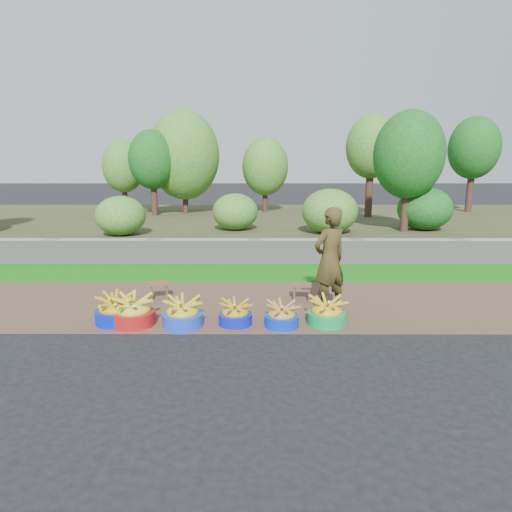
{
  "coord_description": "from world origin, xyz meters",
  "views": [
    {
      "loc": [
        0.05,
        -5.12,
        2.05
      ],
      "look_at": [
        0.03,
        1.3,
        0.75
      ],
      "focal_mm": 30.0,
      "sensor_mm": 36.0,
      "label": 1
    }
  ],
  "objects_px": {
    "basin_e": "(282,316)",
    "vendor_woman": "(330,260)",
    "basin_c": "(183,314)",
    "basin_b": "(134,312)",
    "stool_left": "(159,286)",
    "basin_d": "(235,314)",
    "basin_a": "(116,311)",
    "stool_right": "(302,287)",
    "basin_f": "(326,313)"
  },
  "relations": [
    {
      "from": "basin_e",
      "to": "vendor_woman",
      "type": "bearing_deg",
      "value": 41.82
    },
    {
      "from": "basin_c",
      "to": "vendor_woman",
      "type": "relative_size",
      "value": 0.35
    },
    {
      "from": "basin_b",
      "to": "stool_left",
      "type": "distance_m",
      "value": 1.15
    },
    {
      "from": "vendor_woman",
      "to": "basin_d",
      "type": "bearing_deg",
      "value": -9.31
    },
    {
      "from": "basin_b",
      "to": "basin_c",
      "type": "xyz_separation_m",
      "value": [
        0.66,
        -0.04,
        -0.01
      ]
    },
    {
      "from": "basin_a",
      "to": "stool_right",
      "type": "bearing_deg",
      "value": 21.31
    },
    {
      "from": "basin_f",
      "to": "vendor_woman",
      "type": "xyz_separation_m",
      "value": [
        0.12,
        0.57,
        0.61
      ]
    },
    {
      "from": "basin_c",
      "to": "basin_b",
      "type": "bearing_deg",
      "value": 176.13
    },
    {
      "from": "stool_left",
      "to": "vendor_woman",
      "type": "distance_m",
      "value": 2.72
    },
    {
      "from": "basin_b",
      "to": "stool_left",
      "type": "height_order",
      "value": "basin_b"
    },
    {
      "from": "basin_b",
      "to": "basin_c",
      "type": "distance_m",
      "value": 0.66
    },
    {
      "from": "stool_right",
      "to": "basin_e",
      "type": "bearing_deg",
      "value": -108.33
    },
    {
      "from": "basin_f",
      "to": "stool_left",
      "type": "height_order",
      "value": "basin_f"
    },
    {
      "from": "basin_b",
      "to": "basin_d",
      "type": "relative_size",
      "value": 1.23
    },
    {
      "from": "basin_c",
      "to": "stool_left",
      "type": "bearing_deg",
      "value": 116.05
    },
    {
      "from": "basin_d",
      "to": "basin_f",
      "type": "relative_size",
      "value": 0.89
    },
    {
      "from": "basin_b",
      "to": "stool_right",
      "type": "xyz_separation_m",
      "value": [
        2.34,
        1.09,
        0.05
      ]
    },
    {
      "from": "basin_f",
      "to": "stool_right",
      "type": "height_order",
      "value": "basin_f"
    },
    {
      "from": "basin_c",
      "to": "basin_e",
      "type": "distance_m",
      "value": 1.31
    },
    {
      "from": "basin_a",
      "to": "basin_f",
      "type": "xyz_separation_m",
      "value": [
        2.83,
        -0.05,
        -0.01
      ]
    },
    {
      "from": "basin_b",
      "to": "basin_f",
      "type": "distance_m",
      "value": 2.57
    },
    {
      "from": "basin_b",
      "to": "stool_left",
      "type": "relative_size",
      "value": 1.56
    },
    {
      "from": "basin_d",
      "to": "stool_left",
      "type": "distance_m",
      "value": 1.7
    },
    {
      "from": "basin_b",
      "to": "basin_f",
      "type": "relative_size",
      "value": 1.09
    },
    {
      "from": "basin_b",
      "to": "basin_e",
      "type": "bearing_deg",
      "value": -1.43
    },
    {
      "from": "basin_d",
      "to": "basin_e",
      "type": "distance_m",
      "value": 0.62
    },
    {
      "from": "basin_d",
      "to": "stool_left",
      "type": "xyz_separation_m",
      "value": [
        -1.27,
        1.12,
        0.09
      ]
    },
    {
      "from": "basin_b",
      "to": "basin_e",
      "type": "height_order",
      "value": "basin_b"
    },
    {
      "from": "basin_d",
      "to": "basin_b",
      "type": "bearing_deg",
      "value": -178.95
    },
    {
      "from": "basin_b",
      "to": "basin_a",
      "type": "bearing_deg",
      "value": 163.81
    },
    {
      "from": "basin_a",
      "to": "basin_c",
      "type": "relative_size",
      "value": 1.03
    },
    {
      "from": "basin_c",
      "to": "basin_d",
      "type": "distance_m",
      "value": 0.69
    },
    {
      "from": "basin_e",
      "to": "vendor_woman",
      "type": "height_order",
      "value": "vendor_woman"
    },
    {
      "from": "basin_e",
      "to": "stool_left",
      "type": "xyz_separation_m",
      "value": [
        -1.89,
        1.19,
        0.08
      ]
    },
    {
      "from": "basin_b",
      "to": "stool_left",
      "type": "bearing_deg",
      "value": 86.17
    },
    {
      "from": "basin_c",
      "to": "vendor_woman",
      "type": "height_order",
      "value": "vendor_woman"
    },
    {
      "from": "basin_f",
      "to": "stool_left",
      "type": "distance_m",
      "value": 2.73
    },
    {
      "from": "basin_b",
      "to": "stool_right",
      "type": "relative_size",
      "value": 1.71
    },
    {
      "from": "basin_e",
      "to": "vendor_woman",
      "type": "distance_m",
      "value": 1.15
    },
    {
      "from": "vendor_woman",
      "to": "basin_e",
      "type": "bearing_deg",
      "value": 9.45
    },
    {
      "from": "basin_b",
      "to": "vendor_woman",
      "type": "bearing_deg",
      "value": 12.46
    },
    {
      "from": "basin_b",
      "to": "basin_d",
      "type": "bearing_deg",
      "value": 1.05
    },
    {
      "from": "vendor_woman",
      "to": "basin_c",
      "type": "bearing_deg",
      "value": -14.89
    },
    {
      "from": "basin_d",
      "to": "stool_right",
      "type": "bearing_deg",
      "value": 47.04
    },
    {
      "from": "basin_e",
      "to": "stool_left",
      "type": "bearing_deg",
      "value": 147.69
    },
    {
      "from": "basin_c",
      "to": "vendor_woman",
      "type": "xyz_separation_m",
      "value": [
        2.02,
        0.64,
        0.6
      ]
    },
    {
      "from": "basin_e",
      "to": "stool_left",
      "type": "height_order",
      "value": "basin_e"
    },
    {
      "from": "stool_left",
      "to": "basin_d",
      "type": "bearing_deg",
      "value": -41.38
    },
    {
      "from": "basin_d",
      "to": "basin_e",
      "type": "bearing_deg",
      "value": -6.81
    },
    {
      "from": "basin_c",
      "to": "stool_right",
      "type": "xyz_separation_m",
      "value": [
        1.69,
        1.14,
        0.06
      ]
    }
  ]
}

